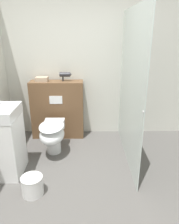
# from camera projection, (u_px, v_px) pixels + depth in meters

# --- Properties ---
(ground_plane) EXTENTS (12.00, 12.00, 0.00)m
(ground_plane) POSITION_uv_depth(u_px,v_px,m) (78.00, 197.00, 2.62)
(ground_plane) COLOR #565451
(wall_back) EXTENTS (8.00, 0.06, 2.50)m
(wall_back) POSITION_uv_depth(u_px,v_px,m) (81.00, 68.00, 3.92)
(wall_back) COLOR silver
(wall_back) RESTS_ON ground_plane
(partition_panel) EXTENTS (0.93, 0.30, 1.05)m
(partition_panel) POSITION_uv_depth(u_px,v_px,m) (58.00, 109.00, 3.98)
(partition_panel) COLOR brown
(partition_panel) RESTS_ON ground_plane
(shower_glass) EXTENTS (0.04, 1.75, 2.18)m
(shower_glass) POSITION_uv_depth(u_px,v_px,m) (130.00, 89.00, 3.13)
(shower_glass) COLOR silver
(shower_glass) RESTS_ON ground_plane
(toilet) EXTENTS (0.38, 0.68, 0.52)m
(toilet) POSITION_uv_depth(u_px,v_px,m) (53.00, 135.00, 3.43)
(toilet) COLOR white
(toilet) RESTS_ON ground_plane
(sink_vanity) EXTENTS (0.52, 0.52, 1.11)m
(sink_vanity) POSITION_uv_depth(u_px,v_px,m) (1.00, 141.00, 2.91)
(sink_vanity) COLOR white
(sink_vanity) RESTS_ON ground_plane
(hair_drier) EXTENTS (0.21, 0.08, 0.16)m
(hair_drier) POSITION_uv_depth(u_px,v_px,m) (65.00, 75.00, 3.77)
(hair_drier) COLOR #2D2D33
(hair_drier) RESTS_ON partition_panel
(folded_towel) EXTENTS (0.21, 0.17, 0.08)m
(folded_towel) POSITION_uv_depth(u_px,v_px,m) (42.00, 79.00, 3.77)
(folded_towel) COLOR tan
(folded_towel) RESTS_ON partition_panel
(waste_bin) EXTENTS (0.26, 0.26, 0.24)m
(waste_bin) POSITION_uv_depth(u_px,v_px,m) (32.00, 186.00, 2.63)
(waste_bin) COLOR silver
(waste_bin) RESTS_ON ground_plane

